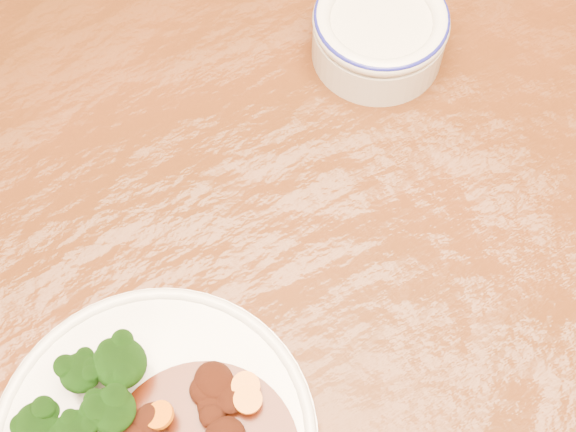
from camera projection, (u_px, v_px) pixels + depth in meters
dining_table at (342, 304)px, 0.77m from camera, size 1.55×0.99×0.75m
broccoli_florets at (81, 408)px, 0.60m from camera, size 0.13×0.08×0.05m
dip_bowl at (379, 32)px, 0.77m from camera, size 0.13×0.13×0.06m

